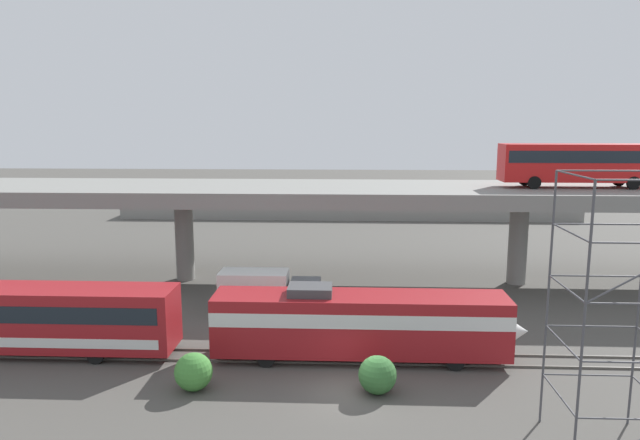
{
  "coord_description": "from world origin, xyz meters",
  "views": [
    {
      "loc": [
        -0.24,
        -26.9,
        13.11
      ],
      "look_at": [
        -2.42,
        20.99,
        4.92
      ],
      "focal_mm": 32.93,
      "sensor_mm": 36.0,
      "label": 1
    }
  ],
  "objects_px": {
    "parked_car_0": "(216,194)",
    "parked_car_5": "(321,194)",
    "service_truck_west": "(267,292)",
    "parked_car_3": "(391,198)",
    "transit_bus_on_overpass": "(579,161)",
    "scaffolding_tower": "(615,306)",
    "parked_car_1": "(418,195)",
    "parked_car_7": "(257,194)",
    "parked_car_2": "(264,198)",
    "parked_car_6": "(504,200)",
    "train_locomotive": "(375,321)",
    "parked_car_4": "(382,194)"
  },
  "relations": [
    {
      "from": "service_truck_west",
      "to": "parked_car_2",
      "type": "relative_size",
      "value": 1.45
    },
    {
      "from": "parked_car_7",
      "to": "parked_car_0",
      "type": "bearing_deg",
      "value": -173.72
    },
    {
      "from": "parked_car_0",
      "to": "scaffolding_tower",
      "type": "bearing_deg",
      "value": -64.24
    },
    {
      "from": "parked_car_1",
      "to": "parked_car_7",
      "type": "relative_size",
      "value": 0.99
    },
    {
      "from": "parked_car_5",
      "to": "transit_bus_on_overpass",
      "type": "bearing_deg",
      "value": 120.34
    },
    {
      "from": "parked_car_7",
      "to": "parked_car_6",
      "type": "bearing_deg",
      "value": -7.95
    },
    {
      "from": "service_truck_west",
      "to": "train_locomotive",
      "type": "bearing_deg",
      "value": -46.17
    },
    {
      "from": "transit_bus_on_overpass",
      "to": "parked_car_7",
      "type": "bearing_deg",
      "value": 129.86
    },
    {
      "from": "train_locomotive",
      "to": "parked_car_4",
      "type": "xyz_separation_m",
      "value": [
        3.54,
        53.42,
        0.32
      ]
    },
    {
      "from": "parked_car_7",
      "to": "parked_car_3",
      "type": "bearing_deg",
      "value": -9.79
    },
    {
      "from": "parked_car_2",
      "to": "parked_car_1",
      "type": "bearing_deg",
      "value": 11.57
    },
    {
      "from": "train_locomotive",
      "to": "parked_car_3",
      "type": "height_order",
      "value": "train_locomotive"
    },
    {
      "from": "parked_car_0",
      "to": "parked_car_5",
      "type": "distance_m",
      "value": 15.24
    },
    {
      "from": "parked_car_6",
      "to": "service_truck_west",
      "type": "bearing_deg",
      "value": 57.17
    },
    {
      "from": "train_locomotive",
      "to": "parked_car_1",
      "type": "distance_m",
      "value": 53.82
    },
    {
      "from": "transit_bus_on_overpass",
      "to": "parked_car_6",
      "type": "relative_size",
      "value": 2.99
    },
    {
      "from": "parked_car_2",
      "to": "parked_car_3",
      "type": "relative_size",
      "value": 1.07
    },
    {
      "from": "transit_bus_on_overpass",
      "to": "parked_car_5",
      "type": "height_order",
      "value": "transit_bus_on_overpass"
    },
    {
      "from": "service_truck_west",
      "to": "parked_car_0",
      "type": "height_order",
      "value": "parked_car_0"
    },
    {
      "from": "transit_bus_on_overpass",
      "to": "scaffolding_tower",
      "type": "distance_m",
      "value": 25.75
    },
    {
      "from": "train_locomotive",
      "to": "scaffolding_tower",
      "type": "height_order",
      "value": "scaffolding_tower"
    },
    {
      "from": "transit_bus_on_overpass",
      "to": "parked_car_4",
      "type": "xyz_separation_m",
      "value": [
        -12.98,
        37.66,
        -7.42
      ]
    },
    {
      "from": "parked_car_0",
      "to": "parked_car_2",
      "type": "relative_size",
      "value": 1.0
    },
    {
      "from": "scaffolding_tower",
      "to": "parked_car_2",
      "type": "distance_m",
      "value": 61.34
    },
    {
      "from": "parked_car_0",
      "to": "parked_car_6",
      "type": "xyz_separation_m",
      "value": [
        40.05,
        -4.12,
        -0.0
      ]
    },
    {
      "from": "scaffolding_tower",
      "to": "parked_car_6",
      "type": "bearing_deg",
      "value": 79.36
    },
    {
      "from": "parked_car_0",
      "to": "parked_car_4",
      "type": "distance_m",
      "value": 24.07
    },
    {
      "from": "parked_car_4",
      "to": "parked_car_7",
      "type": "relative_size",
      "value": 0.93
    },
    {
      "from": "train_locomotive",
      "to": "parked_car_2",
      "type": "distance_m",
      "value": 50.4
    },
    {
      "from": "parked_car_1",
      "to": "parked_car_5",
      "type": "bearing_deg",
      "value": 0.52
    },
    {
      "from": "parked_car_1",
      "to": "parked_car_5",
      "type": "distance_m",
      "value": 13.89
    },
    {
      "from": "scaffolding_tower",
      "to": "parked_car_3",
      "type": "bearing_deg",
      "value": 94.22
    },
    {
      "from": "parked_car_7",
      "to": "scaffolding_tower",
      "type": "bearing_deg",
      "value": -69.11
    },
    {
      "from": "service_truck_west",
      "to": "scaffolding_tower",
      "type": "distance_m",
      "value": 22.72
    },
    {
      "from": "parked_car_1",
      "to": "parked_car_7",
      "type": "bearing_deg",
      "value": 0.25
    },
    {
      "from": "transit_bus_on_overpass",
      "to": "parked_car_4",
      "type": "distance_m",
      "value": 40.52
    },
    {
      "from": "parked_car_3",
      "to": "parked_car_5",
      "type": "relative_size",
      "value": 0.96
    },
    {
      "from": "parked_car_7",
      "to": "parked_car_2",
      "type": "bearing_deg",
      "value": -68.71
    },
    {
      "from": "transit_bus_on_overpass",
      "to": "service_truck_west",
      "type": "height_order",
      "value": "transit_bus_on_overpass"
    },
    {
      "from": "parked_car_5",
      "to": "parked_car_6",
      "type": "xyz_separation_m",
      "value": [
        24.83,
        -4.75,
        -0.0
      ]
    },
    {
      "from": "parked_car_3",
      "to": "parked_car_2",
      "type": "bearing_deg",
      "value": 3.26
    },
    {
      "from": "parked_car_2",
      "to": "service_truck_west",
      "type": "bearing_deg",
      "value": -81.78
    },
    {
      "from": "service_truck_west",
      "to": "parked_car_3",
      "type": "xyz_separation_m",
      "value": [
        11.52,
        42.49,
        0.88
      ]
    },
    {
      "from": "parked_car_0",
      "to": "parked_car_5",
      "type": "height_order",
      "value": "same"
    },
    {
      "from": "parked_car_0",
      "to": "parked_car_7",
      "type": "distance_m",
      "value": 5.94
    },
    {
      "from": "transit_bus_on_overpass",
      "to": "scaffolding_tower",
      "type": "relative_size",
      "value": 1.08
    },
    {
      "from": "scaffolding_tower",
      "to": "parked_car_6",
      "type": "distance_m",
      "value": 57.87
    },
    {
      "from": "service_truck_west",
      "to": "parked_car_6",
      "type": "relative_size",
      "value": 1.69
    },
    {
      "from": "service_truck_west",
      "to": "parked_car_2",
      "type": "xyz_separation_m",
      "value": [
        -5.99,
        41.5,
        0.88
      ]
    },
    {
      "from": "service_truck_west",
      "to": "parked_car_1",
      "type": "relative_size",
      "value": 1.58
    }
  ]
}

